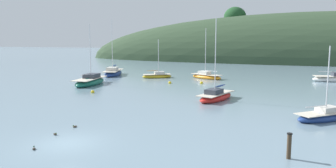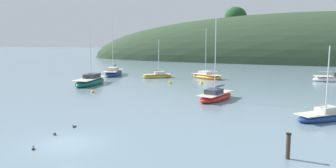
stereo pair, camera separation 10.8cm
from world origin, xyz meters
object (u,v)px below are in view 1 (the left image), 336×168
duck_lead (34,149)px  sailboat_white_near (336,79)px  sailboat_blue_center (206,76)px  sailboat_black_sloop (157,76)px  sailboat_yellow_far (90,81)px  jetty_piling (289,146)px  sailboat_orange_cutter (324,116)px  mooring_buoy_channel (170,83)px  sailboat_red_portside (113,73)px  mooring_buoy_inner (202,83)px  mooring_buoy_outer (93,92)px  duck_lone_left (55,134)px  sailboat_teal_outer (216,96)px  duck_trailing (75,127)px

duck_lead → sailboat_white_near: bearing=61.6°
sailboat_blue_center → sailboat_black_sloop: (-8.16, -1.58, -0.04)m
sailboat_white_near → sailboat_black_sloop: sailboat_white_near is taller
sailboat_yellow_far → jetty_piling: size_ratio=6.15×
sailboat_yellow_far → sailboat_black_sloop: 12.70m
sailboat_orange_cutter → mooring_buoy_channel: 25.43m
sailboat_red_portside → sailboat_blue_center: (17.03, 0.67, -0.09)m
mooring_buoy_inner → jetty_piling: bearing=-68.1°
sailboat_black_sloop → mooring_buoy_channel: 7.61m
mooring_buoy_outer → duck_lone_left: 17.91m
sailboat_red_portside → duck_lead: sailboat_red_portside is taller
sailboat_orange_cutter → mooring_buoy_channel: sailboat_orange_cutter is taller
mooring_buoy_outer → sailboat_white_near: bearing=35.7°
sailboat_black_sloop → duck_lead: size_ratio=17.47×
sailboat_white_near → mooring_buoy_channel: bearing=-156.2°
sailboat_teal_outer → mooring_buoy_channel: (-8.88, 10.99, -0.26)m
mooring_buoy_inner → duck_lone_left: 29.07m
sailboat_blue_center → sailboat_yellow_far: size_ratio=0.95×
sailboat_blue_center → duck_lone_left: sailboat_blue_center is taller
sailboat_teal_outer → sailboat_black_sloop: 21.72m
sailboat_red_portside → sailboat_blue_center: bearing=2.3°
duck_lead → sailboat_black_sloop: bearing=99.1°
sailboat_yellow_far → sailboat_orange_cutter: size_ratio=1.44×
sailboat_yellow_far → mooring_buoy_inner: (15.09, 6.05, -0.33)m
sailboat_white_near → duck_lone_left: 44.46m
sailboat_red_portside → sailboat_blue_center: size_ratio=1.21×
sailboat_red_portside → duck_lead: (14.75, -37.69, -0.40)m
mooring_buoy_inner → sailboat_teal_outer: bearing=-70.3°
mooring_buoy_outer → duck_lead: size_ratio=1.41×
sailboat_blue_center → sailboat_yellow_far: 19.16m
mooring_buoy_channel → duck_lead: size_ratio=1.41×
sailboat_orange_cutter → mooring_buoy_outer: 25.84m
jetty_piling → mooring_buoy_channel: bearing=120.3°
sailboat_red_portside → sailboat_white_near: bearing=5.1°
sailboat_black_sloop → mooring_buoy_outer: 17.51m
sailboat_teal_outer → sailboat_orange_cutter: (9.97, -6.08, -0.06)m
sailboat_yellow_far → duck_trailing: (11.49, -20.64, -0.40)m
duck_trailing → jetty_piling: jetty_piling is taller
duck_lead → sailboat_teal_outer: bearing=69.4°
sailboat_blue_center → duck_trailing: size_ratio=20.04×
sailboat_teal_outer → mooring_buoy_channel: bearing=129.0°
mooring_buoy_inner → mooring_buoy_outer: same height
jetty_piling → duck_trailing: bearing=173.1°
sailboat_blue_center → mooring_buoy_inner: bearing=-84.0°
sailboat_teal_outer → sailboat_white_near: (14.86, 21.46, 0.02)m
mooring_buoy_outer → duck_trailing: (7.21, -14.31, -0.07)m
sailboat_red_portside → duck_trailing: 35.54m
mooring_buoy_outer → duck_trailing: mooring_buoy_outer is taller
mooring_buoy_inner → duck_lead: (-2.98, -31.77, -0.07)m
sailboat_teal_outer → duck_lone_left: size_ratio=22.13×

